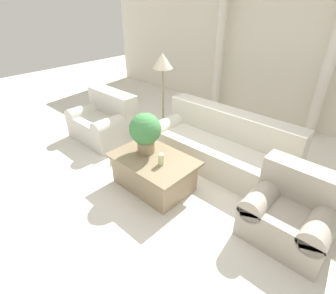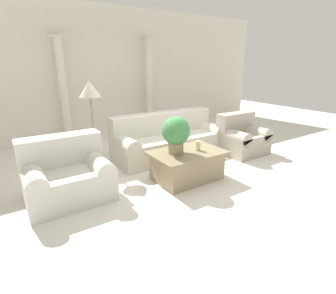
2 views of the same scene
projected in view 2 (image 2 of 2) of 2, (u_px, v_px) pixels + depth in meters
The scene contains 11 objects.
ground_plane at pixel (182, 170), 4.73m from camera, with size 16.00×16.00×0.00m, color silver.
wall_back at pixel (110, 73), 6.75m from camera, with size 10.00×0.06×3.20m.
sofa_long at pixel (168, 139), 5.41m from camera, with size 2.31×0.88×0.87m.
loveseat at pixel (67, 174), 3.70m from camera, with size 1.14×0.88×0.87m.
coffee_table at pixel (187, 165), 4.32m from camera, with size 1.18×0.79×0.48m.
potted_plant at pixel (176, 133), 4.08m from camera, with size 0.45×0.45×0.59m.
pillar_candle at pixel (198, 146), 4.29m from camera, with size 0.08×0.08×0.16m.
floor_lamp at pixel (90, 94), 4.47m from camera, with size 0.37×0.37×1.57m.
column_left at pixel (64, 91), 5.98m from camera, with size 0.26×0.26×2.42m.
column_right at pixel (149, 86), 7.15m from camera, with size 0.26×0.26×2.42m.
armchair at pixel (242, 137), 5.55m from camera, with size 0.91×0.76×0.84m.
Camera 2 is at (-2.60, -3.52, 1.87)m, focal length 28.00 mm.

